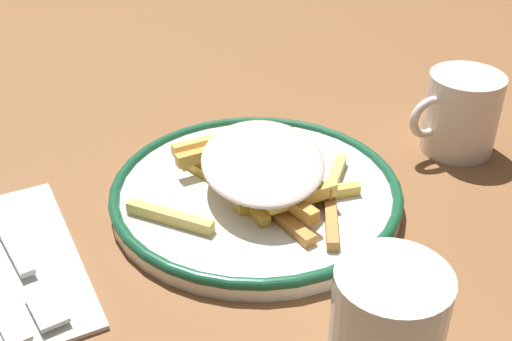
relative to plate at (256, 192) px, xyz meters
The scene contains 6 objects.
ground_plane 0.01m from the plate, ahead, with size 2.60×2.60×0.00m, color brown.
plate is the anchor object (origin of this frame).
fries_heap 0.03m from the plate, 159.37° to the left, with size 0.22×0.21×0.04m.
fork 0.22m from the plate, ahead, with size 0.04×0.18×0.01m.
water_glass 0.22m from the plate, 88.28° to the left, with size 0.08×0.08×0.09m, color silver.
coffee_mug 0.24m from the plate, behind, with size 0.10×0.08×0.09m.
Camera 1 is at (0.21, 0.46, 0.36)m, focal length 45.45 mm.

